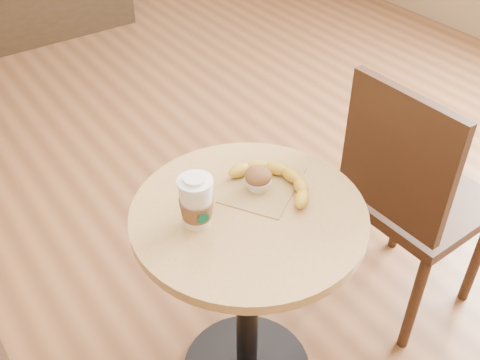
{
  "coord_description": "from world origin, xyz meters",
  "views": [
    {
      "loc": [
        -0.62,
        -0.93,
        1.75
      ],
      "look_at": [
        0.04,
        -0.0,
        0.83
      ],
      "focal_mm": 42.0,
      "sensor_mm": 36.0,
      "label": 1
    }
  ],
  "objects_px": {
    "cafe_table": "(248,273)",
    "muffin": "(258,179)",
    "coffee_cup": "(196,203)",
    "banana": "(276,181)",
    "chair_right": "(411,196)"
  },
  "relations": [
    {
      "from": "coffee_cup",
      "to": "muffin",
      "type": "bearing_deg",
      "value": 15.09
    },
    {
      "from": "banana",
      "to": "muffin",
      "type": "bearing_deg",
      "value": 140.72
    },
    {
      "from": "banana",
      "to": "chair_right",
      "type": "bearing_deg",
      "value": -23.04
    },
    {
      "from": "cafe_table",
      "to": "muffin",
      "type": "height_order",
      "value": "muffin"
    },
    {
      "from": "chair_right",
      "to": "cafe_table",
      "type": "bearing_deg",
      "value": 83.48
    },
    {
      "from": "cafe_table",
      "to": "coffee_cup",
      "type": "bearing_deg",
      "value": 163.69
    },
    {
      "from": "cafe_table",
      "to": "muffin",
      "type": "relative_size",
      "value": 9.71
    },
    {
      "from": "cafe_table",
      "to": "coffee_cup",
      "type": "relative_size",
      "value": 4.96
    },
    {
      "from": "cafe_table",
      "to": "chair_right",
      "type": "height_order",
      "value": "chair_right"
    },
    {
      "from": "coffee_cup",
      "to": "banana",
      "type": "relative_size",
      "value": 0.56
    },
    {
      "from": "cafe_table",
      "to": "banana",
      "type": "bearing_deg",
      "value": 17.28
    },
    {
      "from": "chair_right",
      "to": "muffin",
      "type": "relative_size",
      "value": 12.47
    },
    {
      "from": "chair_right",
      "to": "coffee_cup",
      "type": "height_order",
      "value": "chair_right"
    },
    {
      "from": "chair_right",
      "to": "muffin",
      "type": "xyz_separation_m",
      "value": [
        -0.56,
        0.11,
        0.26
      ]
    },
    {
      "from": "cafe_table",
      "to": "muffin",
      "type": "distance_m",
      "value": 0.29
    }
  ]
}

